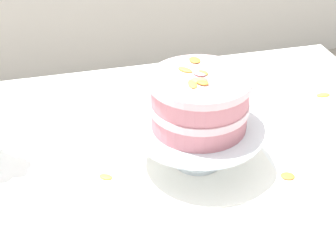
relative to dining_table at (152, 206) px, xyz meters
name	(u,v)px	position (x,y,z in m)	size (l,w,h in m)	color
dining_table	(152,206)	(0.00, 0.00, 0.00)	(1.40, 1.00, 0.74)	white
linen_napkin	(197,161)	(0.11, 0.02, 0.09)	(0.32, 0.32, 0.00)	white
cake_stand	(198,132)	(0.11, 0.02, 0.18)	(0.29, 0.29, 0.10)	silver
layer_cake	(199,102)	(0.11, 0.02, 0.25)	(0.22, 0.22, 0.13)	#CC7A84
loose_petal_1	(288,176)	(0.29, -0.08, 0.10)	(0.03, 0.03, 0.01)	orange
loose_petal_2	(106,177)	(-0.10, 0.01, 0.10)	(0.03, 0.02, 0.01)	yellow
loose_petal_3	(323,95)	(0.54, 0.22, 0.10)	(0.04, 0.02, 0.01)	yellow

